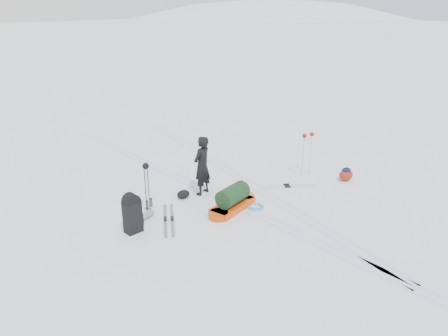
{
  "coord_description": "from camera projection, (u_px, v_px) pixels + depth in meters",
  "views": [
    {
      "loc": [
        -6.73,
        -8.0,
        5.12
      ],
      "look_at": [
        -0.08,
        0.35,
        0.95
      ],
      "focal_mm": 35.0,
      "sensor_mm": 36.0,
      "label": 1
    }
  ],
  "objects": [
    {
      "name": "ski_tracks",
      "position": [
        231.0,
        188.0,
        12.59
      ],
      "size": [
        3.38,
        17.97,
        0.01
      ],
      "color": "silver",
      "rests_on": "ground"
    },
    {
      "name": "touring_skis_grey",
      "position": [
        169.0,
        219.0,
        10.77
      ],
      "size": [
        1.09,
        1.6,
        0.06
      ],
      "rotation": [
        0.0,
        0.0,
        1.03
      ],
      "color": "#96989E",
      "rests_on": "ground"
    },
    {
      "name": "rope_coil",
      "position": [
        256.0,
        207.0,
        11.41
      ],
      "size": [
        0.47,
        0.47,
        0.05
      ],
      "rotation": [
        0.0,
        0.0,
        0.03
      ],
      "color": "#5DC5E3",
      "rests_on": "ground"
    },
    {
      "name": "ski_poles_silver",
      "position": [
        308.0,
        140.0,
        13.11
      ],
      "size": [
        0.43,
        0.17,
        1.36
      ],
      "rotation": [
        0.0,
        0.0,
        0.06
      ],
      "color": "#B5B8BC",
      "rests_on": "ground"
    },
    {
      "name": "ski_poles_black",
      "position": [
        146.0,
        172.0,
        10.78
      ],
      "size": [
        0.17,
        0.17,
        1.35
      ],
      "rotation": [
        0.0,
        0.0,
        0.05
      ],
      "color": "black",
      "rests_on": "ground"
    },
    {
      "name": "snow_hill_backdrop",
      "position": [
        214.0,
        256.0,
        134.33
      ],
      "size": [
        359.5,
        192.0,
        162.45
      ],
      "color": "white",
      "rests_on": "ground"
    },
    {
      "name": "ground",
      "position": [
        235.0,
        204.0,
        11.6
      ],
      "size": [
        200.0,
        200.0,
        0.0
      ],
      "primitive_type": "plane",
      "color": "white",
      "rests_on": "ground"
    },
    {
      "name": "stuff_sack",
      "position": [
        183.0,
        194.0,
        11.92
      ],
      "size": [
        0.45,
        0.39,
        0.23
      ],
      "rotation": [
        0.0,
        0.0,
        0.38
      ],
      "color": "black",
      "rests_on": "ground"
    },
    {
      "name": "small_daypack",
      "position": [
        346.0,
        174.0,
        13.06
      ],
      "size": [
        0.59,
        0.56,
        0.4
      ],
      "rotation": [
        0.0,
        0.0,
        -0.61
      ],
      "color": "maroon",
      "rests_on": "ground"
    },
    {
      "name": "expedition_rucksack",
      "position": [
        134.0,
        213.0,
        10.14
      ],
      "size": [
        0.98,
        0.7,
        0.98
      ],
      "rotation": [
        0.0,
        0.0,
        0.08
      ],
      "color": "black",
      "rests_on": "ground"
    },
    {
      "name": "skier",
      "position": [
        202.0,
        166.0,
        11.93
      ],
      "size": [
        0.71,
        0.57,
        1.67
      ],
      "primitive_type": "imported",
      "rotation": [
        0.0,
        0.0,
        3.46
      ],
      "color": "black",
      "rests_on": "ground"
    },
    {
      "name": "thermos_pair",
      "position": [
        149.0,
        204.0,
        11.34
      ],
      "size": [
        0.26,
        0.18,
        0.26
      ],
      "rotation": [
        0.0,
        0.0,
        -0.28
      ],
      "color": "#595D61",
      "rests_on": "ground"
    },
    {
      "name": "pulk_sled",
      "position": [
        233.0,
        200.0,
        11.24
      ],
      "size": [
        1.78,
        0.92,
        0.66
      ],
      "rotation": [
        0.0,
        0.0,
        0.26
      ],
      "color": "#E8440D",
      "rests_on": "ground"
    },
    {
      "name": "touring_skis_white",
      "position": [
        287.0,
        186.0,
        12.67
      ],
      "size": [
        1.5,
        1.04,
        0.06
      ],
      "rotation": [
        0.0,
        0.0,
        -0.55
      ],
      "color": "silver",
      "rests_on": "ground"
    }
  ]
}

